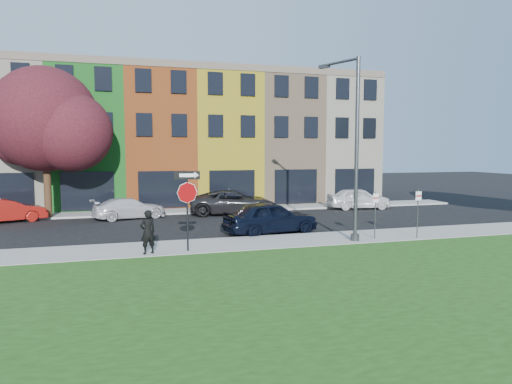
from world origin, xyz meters
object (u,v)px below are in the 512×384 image
object	(u,v)px
man	(148,232)
street_lamp	(353,149)
sedan_near	(271,217)
stop_sign	(187,194)

from	to	relation	value
man	street_lamp	bearing A→B (deg)	160.51
man	sedan_near	distance (m)	7.21
sedan_near	street_lamp	xyz separation A→B (m)	(2.89, -3.19, 3.46)
stop_sign	man	bearing A→B (deg)	-167.42
sedan_near	street_lamp	distance (m)	5.53
man	street_lamp	size ratio (longest dim) A/B	0.21
stop_sign	street_lamp	world-z (taller)	street_lamp
sedan_near	stop_sign	bearing A→B (deg)	116.56
sedan_near	man	bearing A→B (deg)	109.80
stop_sign	sedan_near	xyz separation A→B (m)	(4.68, 3.42, -1.63)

